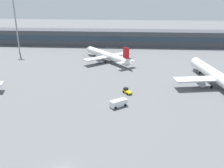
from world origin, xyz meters
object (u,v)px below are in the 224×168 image
Objects in this scene: service_van_white at (118,103)px; floodlight_tower_west at (16,20)px; baggage_tug_yellow at (127,91)px; airplane_far at (107,55)px; airplane_mid at (217,77)px.

floodlight_tower_west is at bearing 132.03° from service_van_white.
baggage_tug_yellow is 10.57m from service_van_white.
airplane_far is 49.88m from service_van_white.
service_van_white is at bearing -80.96° from airplane_far.
baggage_tug_yellow is 79.24m from floodlight_tower_west.
baggage_tug_yellow is at bearing -163.77° from airplane_mid.
airplane_mid is 39.20m from service_van_white.
airplane_mid is 51.26m from airplane_far.
baggage_tug_yellow is at bearing -41.58° from floodlight_tower_west.
floodlight_tower_west is at bearing 138.42° from baggage_tug_yellow.
airplane_mid is 11.97× the size of baggage_tug_yellow.
airplane_mid is 8.48× the size of service_van_white.
airplane_far is 0.99× the size of floodlight_tower_west.
baggage_tug_yellow is 0.71× the size of service_van_white.
airplane_mid is at bearing -25.26° from floodlight_tower_west.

